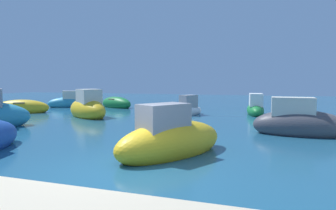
% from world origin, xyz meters
% --- Properties ---
extents(ground, '(80.00, 80.00, 0.00)m').
position_xyz_m(ground, '(0.00, 0.00, 0.00)').
color(ground, '#1E5170').
extents(quay_promenade, '(44.00, 32.00, 0.50)m').
position_xyz_m(quay_promenade, '(4.32, -0.37, 0.25)').
color(quay_promenade, beige).
rests_on(quay_promenade, ground).
extents(moored_boat_0, '(1.32, 3.22, 1.61)m').
position_xyz_m(moored_boat_0, '(3.02, 13.60, 0.42)').
color(moored_boat_0, '#197233').
rests_on(moored_boat_0, ground).
extents(moored_boat_1, '(3.24, 4.08, 1.83)m').
position_xyz_m(moored_boat_1, '(0.67, 2.12, 0.45)').
color(moored_boat_1, gold).
rests_on(moored_boat_1, ground).
extents(moored_boat_2, '(3.71, 1.57, 1.83)m').
position_xyz_m(moored_boat_2, '(4.74, 6.71, 0.47)').
color(moored_boat_2, '#3F3F47').
rests_on(moored_boat_2, ground).
extents(moored_boat_4, '(3.82, 2.88, 1.19)m').
position_xyz_m(moored_boat_4, '(-12.43, 9.67, 0.33)').
color(moored_boat_4, gold).
rests_on(moored_boat_4, ground).
extents(moored_boat_5, '(2.18, 3.09, 1.48)m').
position_xyz_m(moored_boat_5, '(-1.22, 11.85, 0.37)').
color(moored_boat_5, white).
rests_on(moored_boat_5, ground).
extents(moored_boat_6, '(3.70, 2.63, 1.16)m').
position_xyz_m(moored_boat_6, '(-8.16, 15.39, 0.32)').
color(moored_boat_6, '#197233').
rests_on(moored_boat_6, ground).
extents(moored_boat_7, '(3.39, 2.82, 1.62)m').
position_xyz_m(moored_boat_7, '(-12.15, 14.46, 0.41)').
color(moored_boat_7, teal).
rests_on(moored_boat_7, ground).
extents(moored_boat_8, '(4.30, 3.74, 2.04)m').
position_xyz_m(moored_boat_8, '(-6.89, 9.27, 0.51)').
color(moored_boat_8, gold).
rests_on(moored_boat_8, ground).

